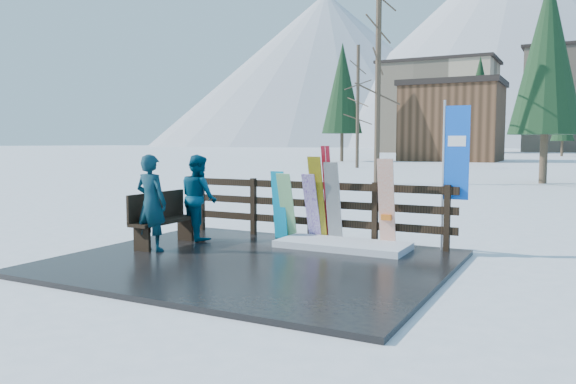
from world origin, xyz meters
The scene contains 19 objects.
ground centered at (0.00, 0.00, 0.00)m, with size 700.00×700.00×0.00m, color white.
deck centered at (0.00, 0.00, 0.04)m, with size 6.00×5.00×0.08m, color black.
fence centered at (0.00, 2.20, 0.74)m, with size 5.60×0.10×1.15m.
snow_patch centered at (0.91, 1.60, 0.14)m, with size 2.32×1.00×0.12m, color white.
bench centered at (-2.15, 0.35, 0.60)m, with size 0.41×1.50×0.97m.
snowboard_0 centered at (-0.58, 1.98, 0.74)m, with size 0.27×0.03×1.33m, color #09A2D5.
snowboard_1 centered at (-0.41, 1.98, 0.72)m, with size 0.29×0.03×1.32m, color white.
snowboard_2 centered at (0.24, 1.98, 0.89)m, with size 0.26×0.03×1.66m, color yellow.
snowboard_3 centered at (0.13, 1.98, 0.73)m, with size 0.26×0.03×1.34m, color white.
snowboard_4 centered at (0.56, 1.98, 0.84)m, with size 0.28×0.03×1.54m, color black.
snowboard_5 centered at (1.58, 1.98, 0.88)m, with size 0.29×0.03×1.61m, color white.
ski_pair_a centered at (0.43, 2.05, 0.99)m, with size 0.16×0.35×1.82m.
ski_pair_b centered at (1.62, 2.05, 0.88)m, with size 0.17×0.25×1.59m.
rental_flag centered at (2.67, 2.25, 1.69)m, with size 0.45×0.04×2.60m.
person_front centered at (-1.93, -0.16, 0.92)m, with size 0.61×0.40×1.67m, color #0E4445.
person_back centered at (-1.91, 1.17, 0.90)m, with size 0.80×0.62×1.65m, color navy.
resort_buildings centered at (1.03, 115.41, 9.81)m, with size 73.00×87.60×22.60m.
trees centered at (3.90, 48.63, 5.90)m, with size 42.28×68.77×13.04m.
mountains centered at (-10.50, 328.41, 50.20)m, with size 520.00×260.00×120.00m.
Camera 1 is at (4.61, -7.58, 1.95)m, focal length 35.00 mm.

